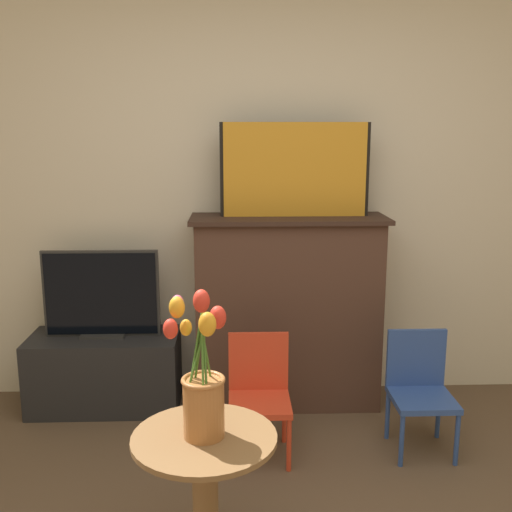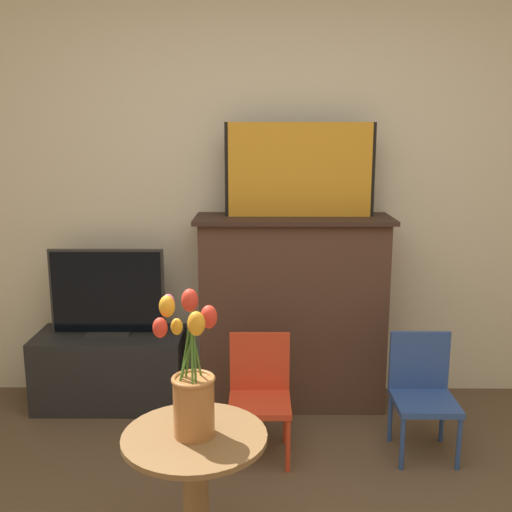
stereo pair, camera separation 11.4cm
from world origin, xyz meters
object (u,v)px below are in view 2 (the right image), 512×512
(painting, at_px, (300,170))
(chair_red, at_px, (260,390))
(tv_monitor, at_px, (107,293))
(chair_blue, at_px, (422,388))
(vase_tulips, at_px, (192,384))

(painting, relative_size, chair_red, 1.39)
(tv_monitor, xyz_separation_m, chair_blue, (1.72, -0.53, -0.35))
(chair_red, bearing_deg, chair_blue, 1.39)
(tv_monitor, height_order, chair_red, tv_monitor)
(painting, bearing_deg, tv_monitor, -178.13)
(tv_monitor, distance_m, chair_red, 1.10)
(painting, distance_m, chair_blue, 1.35)
(painting, height_order, chair_red, painting)
(chair_blue, bearing_deg, tv_monitor, 162.92)
(painting, distance_m, vase_tulips, 1.68)
(painting, relative_size, chair_blue, 1.39)
(vase_tulips, bearing_deg, tv_monitor, 114.39)
(painting, distance_m, chair_red, 1.24)
(chair_red, xyz_separation_m, chair_blue, (0.83, 0.02, 0.00))
(tv_monitor, bearing_deg, vase_tulips, -65.61)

